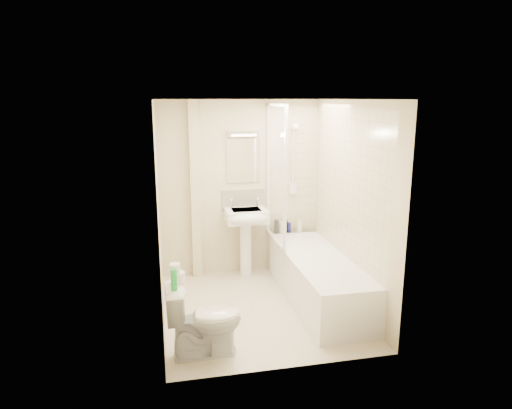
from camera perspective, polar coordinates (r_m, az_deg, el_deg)
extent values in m
plane|color=beige|center=(5.51, 0.37, -12.82)|extent=(2.50, 2.50, 0.00)
cube|color=beige|center=(6.30, -2.06, 2.04)|extent=(2.20, 0.02, 2.40)
cube|color=beige|center=(4.99, -12.06, -1.21)|extent=(0.02, 2.50, 2.40)
cube|color=beige|center=(5.44, 11.79, -0.01)|extent=(0.02, 2.50, 2.40)
cube|color=white|center=(4.95, 0.41, 13.02)|extent=(2.20, 2.50, 0.02)
cube|color=beige|center=(6.42, 4.57, 4.26)|extent=(0.70, 0.01, 1.75)
cube|color=beige|center=(5.45, 11.49, 2.45)|extent=(0.01, 2.10, 1.75)
cube|color=beige|center=(6.16, -7.65, 1.69)|extent=(0.12, 0.12, 2.40)
cube|color=beige|center=(6.33, -1.58, 0.53)|extent=(0.60, 0.02, 0.30)
cube|color=white|center=(6.23, -1.61, 5.47)|extent=(0.46, 0.01, 0.60)
cube|color=silver|center=(6.17, -1.59, 8.85)|extent=(0.42, 0.07, 0.07)
cube|color=white|center=(5.65, 7.77, -9.20)|extent=(0.70, 2.10, 0.55)
cube|color=white|center=(5.57, 7.84, -7.11)|extent=(0.56, 1.96, 0.05)
cube|color=white|center=(5.90, 2.52, 3.76)|extent=(0.01, 0.90, 1.80)
cube|color=white|center=(6.31, 1.54, 4.38)|extent=(0.04, 0.04, 1.80)
cube|color=white|center=(5.47, 3.70, 3.01)|extent=(0.04, 0.04, 1.80)
cube|color=white|center=(5.83, 2.61, 12.33)|extent=(0.04, 0.90, 0.04)
cube|color=white|center=(6.11, 2.44, -4.41)|extent=(0.04, 0.90, 0.03)
cylinder|color=white|center=(6.38, 4.65, 5.34)|extent=(0.02, 0.02, 0.90)
cylinder|color=white|center=(6.45, 4.58, 1.37)|extent=(0.05, 0.05, 0.02)
cylinder|color=white|center=(6.33, 4.73, 9.37)|extent=(0.05, 0.05, 0.02)
cylinder|color=white|center=(6.27, 4.91, 9.61)|extent=(0.08, 0.11, 0.11)
cube|color=white|center=(6.43, 4.60, 1.98)|extent=(0.10, 0.05, 0.14)
cylinder|color=white|center=(6.34, 4.55, 5.75)|extent=(0.01, 0.13, 0.84)
cylinder|color=white|center=(6.36, -1.28, -5.54)|extent=(0.16, 0.16, 0.75)
cube|color=white|center=(6.19, -1.25, -1.39)|extent=(0.56, 0.43, 0.17)
ellipsoid|color=white|center=(6.03, -0.95, -1.78)|extent=(0.56, 0.24, 0.17)
cube|color=silver|center=(6.17, -1.26, -0.81)|extent=(0.39, 0.28, 0.04)
cylinder|color=white|center=(6.23, -3.10, 0.02)|extent=(0.03, 0.03, 0.10)
cylinder|color=white|center=(6.30, 0.19, 0.17)|extent=(0.03, 0.03, 0.10)
sphere|color=white|center=(6.22, -3.10, 0.55)|extent=(0.04, 0.04, 0.04)
sphere|color=white|center=(6.28, 0.19, 0.70)|extent=(0.04, 0.04, 0.04)
cylinder|color=black|center=(6.45, 2.57, -2.76)|extent=(0.06, 0.06, 0.19)
cylinder|color=silver|center=(6.47, 3.25, -2.85)|extent=(0.06, 0.06, 0.16)
cylinder|color=black|center=(6.48, 3.72, -2.74)|extent=(0.05, 0.05, 0.18)
cylinder|color=navy|center=(6.50, 4.16, -2.89)|extent=(0.05, 0.05, 0.14)
cylinder|color=beige|center=(6.54, 5.38, -2.68)|extent=(0.06, 0.06, 0.17)
cylinder|color=white|center=(6.55, 5.53, -2.78)|extent=(0.05, 0.05, 0.14)
imported|color=white|center=(4.50, -6.49, -14.08)|extent=(0.43, 0.72, 0.72)
cylinder|color=white|center=(4.40, -9.66, -8.97)|extent=(0.12, 0.12, 0.10)
cylinder|color=white|center=(4.33, -10.11, -7.93)|extent=(0.10, 0.10, 0.10)
cylinder|color=green|center=(4.22, -10.22, -9.25)|extent=(0.06, 0.06, 0.20)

